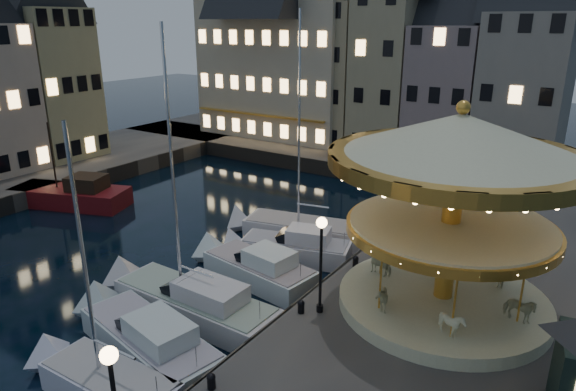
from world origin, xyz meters
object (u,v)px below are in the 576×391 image
Objects in this scene: carousel at (456,177)px; motorboat_d at (254,268)px; bollard_a at (211,380)px; bollard_c at (356,261)px; motorboat_a at (100,381)px; motorboat_b at (145,337)px; bollard_d at (399,225)px; streetlamp_b at (321,252)px; motorboat_c at (189,300)px; red_fishing_boat at (73,196)px; bollard_b at (301,306)px; motorboat_e at (289,248)px; streetlamp_c at (433,172)px; motorboat_f at (302,230)px.

motorboat_d is at bearing -177.23° from carousel.
bollard_c is at bearing 90.00° from bollard_a.
motorboat_b is at bearing 103.43° from motorboat_a.
carousel is at bearing 62.88° from bollard_a.
bollard_c is at bearing -90.00° from bollard_d.
streetlamp_b is 0.42× the size of carousel.
motorboat_d is at bearing 119.27° from bollard_a.
motorboat_b is 3.08m from motorboat_c.
bollard_d is (-0.60, 10.00, -2.41)m from streetlamp_b.
carousel reaches higher than bollard_c.
bollard_d is at bearing 13.87° from red_fishing_boat.
motorboat_a is (-4.20, -1.25, -1.07)m from bollard_a.
motorboat_b is at bearing -139.45° from bollard_b.
motorboat_b is 0.67× the size of motorboat_c.
red_fishing_boat is 0.90× the size of carousel.
red_fishing_boat is (-18.34, 11.68, 0.18)m from motorboat_a.
motorboat_d is at bearing -159.74° from bollard_c.
streetlamp_b is 6.50m from bollard_a.
bollard_b is 0.08× the size of motorboat_d.
streetlamp_b reaches higher than bollard_c.
bollard_b is (0.00, 5.50, 0.00)m from bollard_a.
bollard_b is 8.02m from motorboat_a.
streetlamp_b is 2.54m from bollard_b.
motorboat_a is at bearing -32.50° from red_fishing_boat.
bollard_a is at bearing -90.00° from bollard_d.
bollard_a is at bearing -15.90° from motorboat_b.
red_fishing_boat reaches higher than motorboat_e.
motorboat_c is (-1.13, 5.66, 0.14)m from motorboat_a.
streetlamp_c reaches higher than motorboat_b.
carousel is (10.27, -5.35, 6.46)m from motorboat_f.
motorboat_d is at bearing -5.61° from red_fishing_boat.
motorboat_b is at bearing -89.59° from motorboat_d.
motorboat_d reaches higher than bollard_a.
bollard_d is 6.44m from motorboat_e.
streetlamp_c is at bearing 76.98° from motorboat_a.
motorboat_b is at bearing 164.10° from bollard_a.
motorboat_a reaches higher than bollard_d.
bollard_c is at bearing 70.34° from motorboat_a.
motorboat_f is at bearing 152.47° from carousel.
bollard_b is at bearing 90.00° from bollard_a.
motorboat_e is at bearing 127.14° from bollard_b.
bollard_b is 0.05× the size of motorboat_a.
bollard_c is at bearing 97.59° from streetlamp_b.
motorboat_a is 21.74m from red_fishing_boat.
bollard_d is 17.78m from motorboat_a.
motorboat_c is (-5.33, 4.41, -0.92)m from bollard_a.
bollard_a is 0.08× the size of motorboat_e.
bollard_b is 1.00× the size of bollard_d.
motorboat_a reaches higher than bollard_c.
motorboat_c is at bearing 99.42° from motorboat_b.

